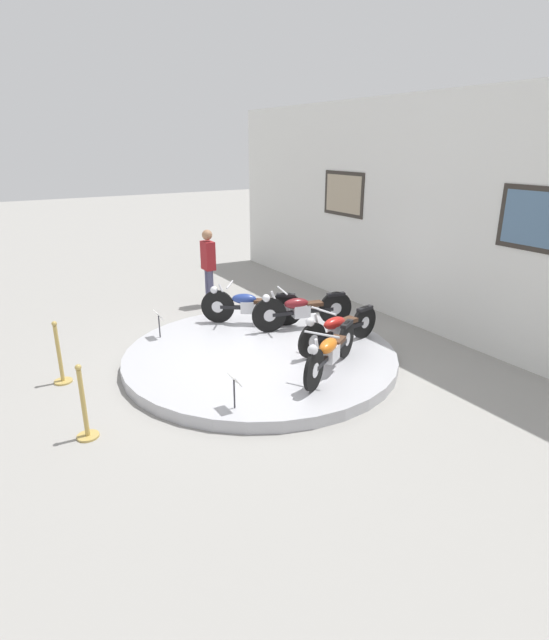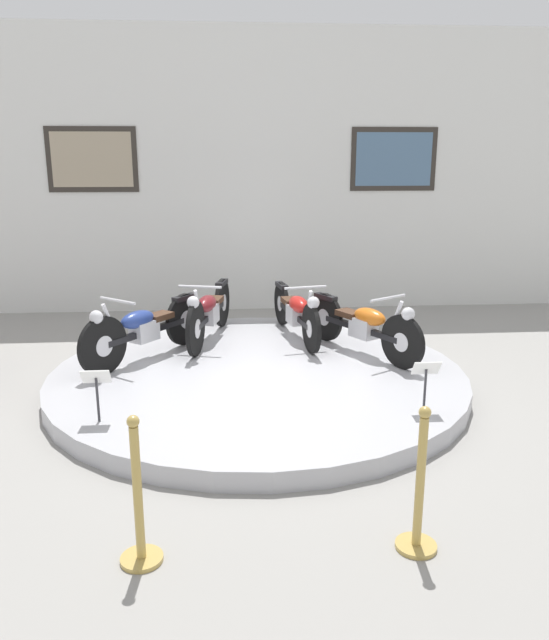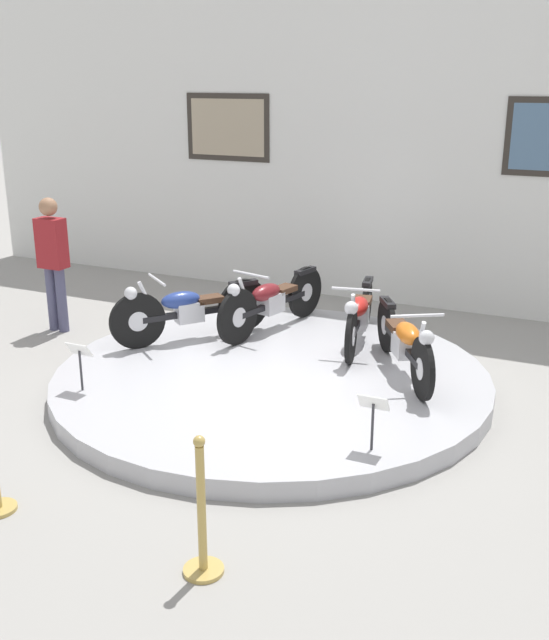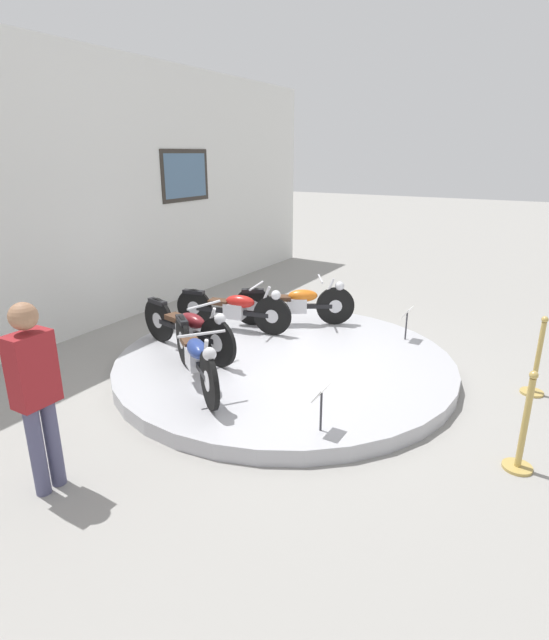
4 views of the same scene
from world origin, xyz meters
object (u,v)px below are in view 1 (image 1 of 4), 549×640
object	(u,v)px
stanchion_post_left_of_entry	(60,362)
info_placard_front_centre	(234,383)
stanchion_post_right_of_entry	(85,413)
motorcycle_red	(338,328)
info_placard_front_left	(159,318)
visitor_standing	(208,263)
motorcycle_blue	(249,305)
motorcycle_orange	(330,350)
motorcycle_maroon	(301,309)

from	to	relation	value
stanchion_post_left_of_entry	info_placard_front_centre	bearing A→B (deg)	36.64
info_placard_front_centre	stanchion_post_right_of_entry	xyz separation A→B (m)	(-0.61, -1.81, -0.21)
stanchion_post_left_of_entry	stanchion_post_right_of_entry	world-z (taller)	same
motorcycle_red	info_placard_front_left	distance (m)	3.24
visitor_standing	stanchion_post_left_of_entry	size ratio (longest dim) A/B	1.71
info_placard_front_left	visitor_standing	xyz separation A→B (m)	(-1.83, 1.82, 0.45)
motorcycle_blue	motorcycle_orange	bearing A→B (deg)	-0.10
info_placard_front_centre	visitor_standing	bearing A→B (deg)	159.52
info_placard_front_centre	stanchion_post_left_of_entry	bearing A→B (deg)	-143.36
motorcycle_blue	stanchion_post_left_of_entry	distance (m)	3.60
stanchion_post_right_of_entry	visitor_standing	bearing A→B (deg)	139.61
motorcycle_red	stanchion_post_right_of_entry	xyz separation A→B (m)	(0.34, -4.29, -0.22)
visitor_standing	stanchion_post_right_of_entry	distance (m)	5.63
info_placard_front_centre	info_placard_front_left	bearing A→B (deg)	180.00
motorcycle_red	visitor_standing	size ratio (longest dim) A/B	1.10
motorcycle_blue	visitor_standing	distance (m)	2.08
motorcycle_blue	info_placard_front_centre	world-z (taller)	motorcycle_blue
motorcycle_maroon	motorcycle_red	xyz separation A→B (m)	(1.14, -0.00, -0.02)
info_placard_front_left	stanchion_post_left_of_entry	bearing A→B (deg)	-71.46
info_placard_front_centre	motorcycle_blue	bearing A→B (deg)	148.07
motorcycle_maroon	motorcycle_orange	distance (m)	2.01
motorcycle_orange	info_placard_front_centre	distance (m)	1.77
motorcycle_blue	motorcycle_red	size ratio (longest dim) A/B	0.84
motorcycle_maroon	stanchion_post_right_of_entry	distance (m)	4.55
stanchion_post_left_of_entry	visitor_standing	bearing A→B (deg)	123.92
stanchion_post_left_of_entry	motorcycle_red	bearing A→B (deg)	70.94
info_placard_front_left	stanchion_post_left_of_entry	size ratio (longest dim) A/B	0.50
stanchion_post_left_of_entry	info_placard_front_left	bearing A→B (deg)	108.54
motorcycle_maroon	stanchion_post_right_of_entry	world-z (taller)	stanchion_post_right_of_entry
info_placard_front_centre	visitor_standing	world-z (taller)	visitor_standing
motorcycle_red	info_placard_front_centre	distance (m)	2.66
stanchion_post_left_of_entry	motorcycle_orange	bearing A→B (deg)	58.10
motorcycle_red	info_placard_front_left	xyz separation A→B (m)	(-2.09, -2.48, -0.01)
info_placard_front_left	stanchion_post_right_of_entry	bearing A→B (deg)	-36.64
motorcycle_maroon	stanchion_post_left_of_entry	world-z (taller)	stanchion_post_left_of_entry
motorcycle_blue	info_placard_front_left	xyz separation A→B (m)	(-0.21, -1.76, -0.03)
motorcycle_orange	stanchion_post_left_of_entry	bearing A→B (deg)	-121.90
info_placard_front_centre	stanchion_post_left_of_entry	xyz separation A→B (m)	(-2.43, -1.81, -0.21)
motorcycle_orange	motorcycle_red	bearing A→B (deg)	135.63
info_placard_front_centre	stanchion_post_right_of_entry	size ratio (longest dim) A/B	0.50
motorcycle_blue	stanchion_post_left_of_entry	bearing A→B (deg)	-83.64
motorcycle_red	info_placard_front_left	world-z (taller)	motorcycle_red
motorcycle_blue	motorcycle_maroon	world-z (taller)	motorcycle_maroon
motorcycle_blue	motorcycle_orange	distance (m)	2.62
motorcycle_blue	stanchion_post_left_of_entry	world-z (taller)	stanchion_post_left_of_entry
motorcycle_red	visitor_standing	world-z (taller)	visitor_standing
info_placard_front_centre	stanchion_post_left_of_entry	size ratio (longest dim) A/B	0.50
motorcycle_blue	info_placard_front_left	distance (m)	1.77
motorcycle_red	info_placard_front_centre	world-z (taller)	motorcycle_red
motorcycle_blue	motorcycle_red	distance (m)	2.01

